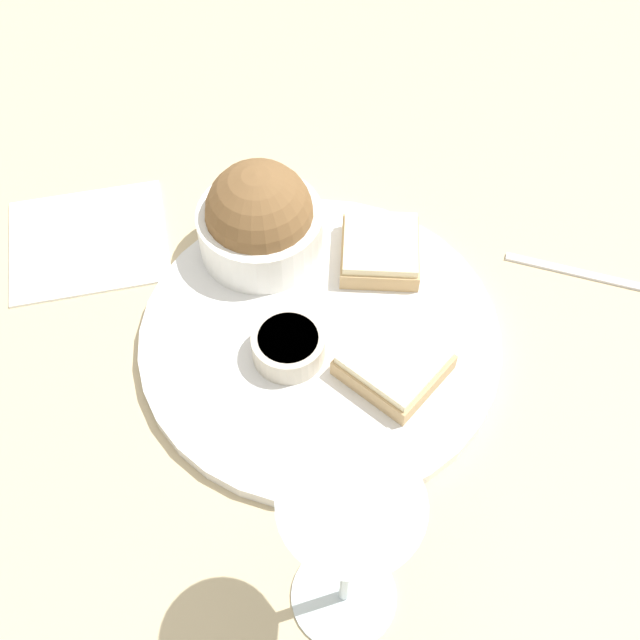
% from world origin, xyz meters
% --- Properties ---
extents(ground_plane, '(4.00, 4.00, 0.00)m').
position_xyz_m(ground_plane, '(0.00, 0.00, 0.00)').
color(ground_plane, '#C6B289').
extents(dinner_plate, '(0.32, 0.32, 0.01)m').
position_xyz_m(dinner_plate, '(0.00, 0.00, 0.01)').
color(dinner_plate, white).
rests_on(dinner_plate, ground_plane).
extents(salad_bowl, '(0.12, 0.12, 0.10)m').
position_xyz_m(salad_bowl, '(-0.11, -0.04, 0.05)').
color(salad_bowl, white).
rests_on(salad_bowl, dinner_plate).
extents(sauce_ramekin, '(0.06, 0.06, 0.03)m').
position_xyz_m(sauce_ramekin, '(0.02, -0.03, 0.03)').
color(sauce_ramekin, beige).
rests_on(sauce_ramekin, dinner_plate).
extents(cheese_toast_near, '(0.09, 0.09, 0.03)m').
position_xyz_m(cheese_toast_near, '(-0.07, 0.07, 0.03)').
color(cheese_toast_near, tan).
rests_on(cheese_toast_near, dinner_plate).
extents(cheese_toast_far, '(0.11, 0.11, 0.03)m').
position_xyz_m(cheese_toast_far, '(0.05, 0.05, 0.03)').
color(cheese_toast_far, tan).
rests_on(cheese_toast_far, dinner_plate).
extents(wine_glass, '(0.09, 0.09, 0.18)m').
position_xyz_m(wine_glass, '(0.22, -0.02, 0.13)').
color(wine_glass, silver).
rests_on(wine_glass, ground_plane).
extents(napkin, '(0.14, 0.15, 0.01)m').
position_xyz_m(napkin, '(-0.15, -0.20, 0.00)').
color(napkin, white).
rests_on(napkin, ground_plane).
extents(fork, '(0.09, 0.17, 0.01)m').
position_xyz_m(fork, '(-0.02, 0.27, 0.00)').
color(fork, silver).
rests_on(fork, ground_plane).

